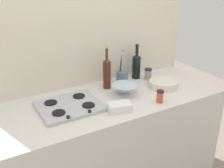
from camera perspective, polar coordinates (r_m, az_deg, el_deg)
counter_block at (r=2.34m, az=0.00°, el=-12.91°), size 1.80×0.70×0.90m
backsplash_panel at (r=2.36m, az=-4.61°, el=3.96°), size 1.90×0.06×2.11m
stovetop_hob at (r=1.99m, az=-8.96°, el=-4.59°), size 0.45×0.38×0.04m
plate_stack at (r=2.33m, az=10.73°, el=0.03°), size 0.24×0.25×0.06m
wine_bottle_leftmost at (r=2.46m, az=5.18°, el=3.95°), size 0.07×0.07×0.31m
wine_bottle_mid_left at (r=2.23m, az=-1.09°, el=2.39°), size 0.06×0.06×0.36m
mixing_bowl at (r=2.14m, az=2.70°, el=-1.16°), size 0.21×0.21×0.09m
butter_dish at (r=1.91m, az=1.58°, el=-4.90°), size 0.18×0.14×0.06m
utensil_crock at (r=2.36m, az=2.11°, el=1.56°), size 0.10×0.10×0.29m
condiment_jar_front at (r=2.46m, az=7.65°, el=2.11°), size 0.06×0.06×0.10m
condiment_jar_rear at (r=2.06m, az=10.10°, el=-2.57°), size 0.05×0.05×0.10m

